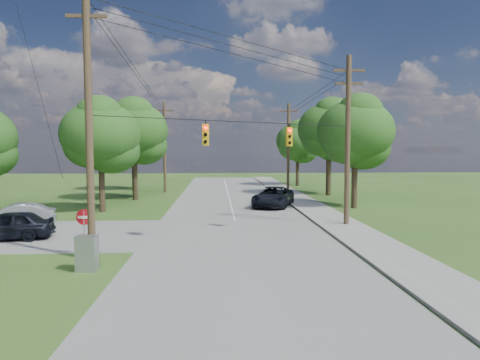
{
  "coord_description": "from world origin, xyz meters",
  "views": [
    {
      "loc": [
        0.8,
        -18.12,
        4.73
      ],
      "look_at": [
        2.06,
        5.0,
        3.11
      ],
      "focal_mm": 32.0,
      "sensor_mm": 36.0,
      "label": 1
    }
  ],
  "objects": [
    {
      "name": "tree_w_mid",
      "position": [
        -7.0,
        23.0,
        6.58
      ],
      "size": [
        6.4,
        6.4,
        9.22
      ],
      "color": "#3F2E1F",
      "rests_on": "ground"
    },
    {
      "name": "traffic_signals",
      "position": [
        2.55,
        4.43,
        5.5
      ],
      "size": [
        4.91,
        3.27,
        1.05
      ],
      "color": "#E5B50D",
      "rests_on": "ground"
    },
    {
      "name": "car_cross_dark",
      "position": [
        -10.14,
        4.63,
        0.8
      ],
      "size": [
        4.74,
        2.55,
        1.53
      ],
      "primitive_type": "imported",
      "rotation": [
        0.0,
        0.0,
        -1.4
      ],
      "color": "black",
      "rests_on": "cross_road"
    },
    {
      "name": "pole_north_w",
      "position": [
        -5.0,
        30.0,
        5.13
      ],
      "size": [
        2.0,
        0.32,
        10.0
      ],
      "color": "#4F3F29",
      "rests_on": "ground"
    },
    {
      "name": "car_main_north",
      "position": [
        5.5,
        17.09,
        0.85
      ],
      "size": [
        4.51,
        6.47,
        1.64
      ],
      "primitive_type": "imported",
      "rotation": [
        0.0,
        0.0,
        -0.33
      ],
      "color": "black",
      "rests_on": "main_road"
    },
    {
      "name": "control_cabinet",
      "position": [
        -4.28,
        -1.39,
        0.7
      ],
      "size": [
        0.81,
        0.61,
        1.4
      ],
      "primitive_type": "cube",
      "rotation": [
        0.0,
        0.0,
        -0.06
      ],
      "color": "gray",
      "rests_on": "ground"
    },
    {
      "name": "tree_e_far",
      "position": [
        11.5,
        38.0,
        5.92
      ],
      "size": [
        5.8,
        5.8,
        8.32
      ],
      "color": "#3F2E1F",
      "rests_on": "ground"
    },
    {
      "name": "pole_ne",
      "position": [
        8.9,
        8.0,
        5.47
      ],
      "size": [
        2.0,
        0.32,
        10.5
      ],
      "color": "#4F3F29",
      "rests_on": "ground"
    },
    {
      "name": "tree_e_near",
      "position": [
        12.0,
        16.0,
        6.25
      ],
      "size": [
        6.2,
        6.2,
        8.81
      ],
      "color": "#3F2E1F",
      "rests_on": "ground"
    },
    {
      "name": "ground",
      "position": [
        0.0,
        0.0,
        0.0
      ],
      "size": [
        140.0,
        140.0,
        0.0
      ],
      "primitive_type": "plane",
      "color": "#2D531B",
      "rests_on": "ground"
    },
    {
      "name": "do_not_enter_sign",
      "position": [
        -5.09,
        1.0,
        1.56
      ],
      "size": [
        0.7,
        0.08,
        2.11
      ],
      "rotation": [
        0.0,
        0.0,
        -0.01
      ],
      "color": "gray",
      "rests_on": "ground"
    },
    {
      "name": "pole_north_e",
      "position": [
        8.9,
        30.0,
        5.13
      ],
      "size": [
        2.0,
        0.32,
        10.0
      ],
      "color": "#4F3F29",
      "rests_on": "ground"
    },
    {
      "name": "tree_w_near",
      "position": [
        -8.0,
        15.0,
        5.92
      ],
      "size": [
        6.0,
        6.0,
        8.4
      ],
      "color": "#3F2E1F",
      "rests_on": "ground"
    },
    {
      "name": "power_lines",
      "position": [
        1.5,
        11.54,
        9.15
      ],
      "size": [
        13.93,
        29.62,
        4.93
      ],
      "color": "black",
      "rests_on": "ground"
    },
    {
      "name": "main_road",
      "position": [
        2.0,
        5.0,
        0.01
      ],
      "size": [
        10.0,
        100.0,
        0.03
      ],
      "primitive_type": "cube",
      "color": "gray",
      "rests_on": "ground"
    },
    {
      "name": "car_cross_silver",
      "position": [
        -11.34,
        8.11,
        0.77
      ],
      "size": [
        4.7,
        2.61,
        1.47
      ],
      "primitive_type": "imported",
      "rotation": [
        0.0,
        0.0,
        -1.32
      ],
      "color": "#A9AAB0",
      "rests_on": "cross_road"
    },
    {
      "name": "tree_w_far",
      "position": [
        -9.0,
        33.0,
        6.25
      ],
      "size": [
        6.0,
        6.0,
        8.73
      ],
      "color": "#3F2E1F",
      "rests_on": "ground"
    },
    {
      "name": "tree_e_mid",
      "position": [
        12.5,
        26.0,
        6.91
      ],
      "size": [
        6.6,
        6.6,
        9.64
      ],
      "color": "#3F2E1F",
      "rests_on": "ground"
    },
    {
      "name": "sidewalk_east",
      "position": [
        8.7,
        5.0,
        0.06
      ],
      "size": [
        2.6,
        100.0,
        0.12
      ],
      "primitive_type": "cube",
      "color": "gray",
      "rests_on": "ground"
    },
    {
      "name": "pole_sw",
      "position": [
        -4.6,
        0.4,
        6.23
      ],
      "size": [
        2.0,
        0.32,
        12.0
      ],
      "color": "#4F3F29",
      "rests_on": "ground"
    }
  ]
}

